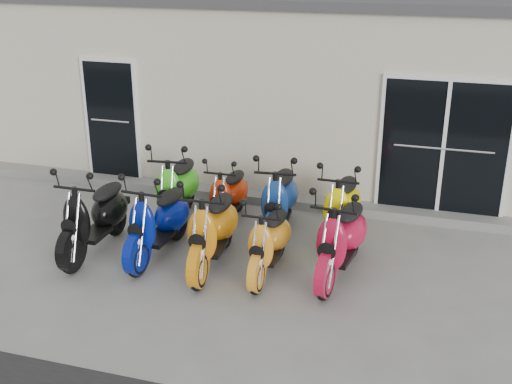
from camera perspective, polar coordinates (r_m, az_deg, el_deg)
ground at (r=9.29m, az=-1.07°, el=-5.61°), size 80.00×80.00×0.00m
building at (r=13.58m, az=5.69°, el=10.19°), size 14.00×6.00×3.20m
front_step at (r=11.03m, az=2.13°, el=-0.68°), size 14.00×0.40×0.15m
door_left at (r=11.95m, az=-12.71°, el=6.54°), size 1.07×0.08×2.22m
door_right at (r=10.47m, az=16.36°, el=4.11°), size 2.02×0.08×2.22m
scooter_front_black at (r=9.38m, az=-14.24°, el=-1.28°), size 0.71×1.92×1.42m
scooter_front_blue at (r=9.09m, az=-8.72°, el=-1.73°), size 0.77×1.89×1.38m
scooter_front_orange_a at (r=8.71m, az=-3.90°, el=-2.45°), size 0.81×1.95×1.41m
scooter_front_orange_b at (r=8.54m, az=1.18°, el=-3.63°), size 0.61×1.65×1.21m
scooter_front_red at (r=8.51m, az=7.64°, el=-3.24°), size 0.91×1.96×1.40m
scooter_back_green at (r=10.17m, az=-7.05°, el=1.09°), size 0.96×2.02×1.44m
scooter_back_red at (r=10.07m, az=-2.49°, el=0.32°), size 0.61×1.63×1.20m
scooter_back_blue at (r=9.67m, az=2.11°, el=0.08°), size 0.88×1.97×1.41m
scooter_back_yellow at (r=9.53m, az=7.67°, el=-0.58°), size 0.69×1.86×1.37m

